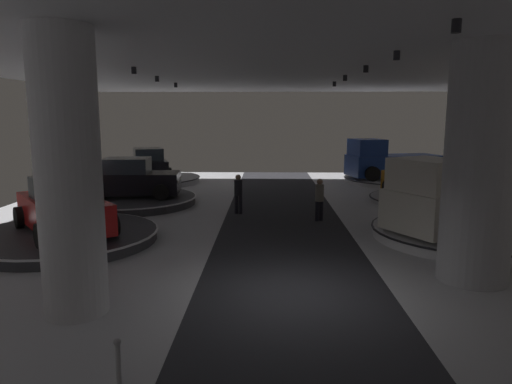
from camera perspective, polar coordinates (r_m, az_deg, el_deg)
ground at (r=10.29m, az=4.64°, el=-12.75°), size 24.00×44.00×0.06m
ceiling_with_spotlights at (r=9.68m, az=5.10°, el=19.48°), size 24.00×44.00×0.39m
column_left at (r=9.37m, az=-22.41°, el=1.94°), size 1.23×1.23×5.50m
column_right at (r=11.65m, az=26.26°, el=3.02°), size 1.60×1.60×5.50m
display_platform_far_left at (r=20.89m, az=-15.28°, el=-0.97°), size 5.68×5.68×0.36m
display_car_far_left at (r=20.75m, az=-15.48°, el=1.54°), size 4.35×2.52×1.71m
display_platform_mid_right at (r=15.94m, az=24.47°, el=-4.74°), size 5.68×5.68×0.34m
pickup_truck_mid_right at (r=15.47m, az=24.03°, el=-1.00°), size 5.63×4.58×2.30m
display_platform_mid_left at (r=15.32m, az=-22.78°, el=-5.16°), size 5.65×5.65×0.34m
display_car_mid_left at (r=15.10m, az=-22.98°, el=-1.81°), size 4.04×4.40×1.71m
display_platform_deep_left at (r=27.54m, az=-13.26°, el=1.54°), size 5.98×5.98×0.33m
display_car_deep_left at (r=27.40m, az=-13.33°, el=3.42°), size 3.30×4.56×1.71m
display_platform_deep_right at (r=28.20m, az=16.72°, el=1.49°), size 5.68×5.68×0.26m
pickup_truck_deep_right at (r=27.93m, az=16.24°, el=3.61°), size 5.63×3.57×2.30m
display_platform_far_right at (r=22.13m, az=20.57°, el=-0.85°), size 5.08×5.08×0.23m
display_car_far_right at (r=21.98m, az=20.76°, el=1.35°), size 3.56×4.56×1.71m
visitor_walking_near at (r=18.10m, az=-2.24°, el=0.06°), size 0.32×0.32×1.59m
visitor_walking_far at (r=17.04m, az=7.95°, el=-0.62°), size 0.32×0.32×1.59m
stanchion_a at (r=6.78m, az=-16.76°, el=-21.98°), size 0.28×0.28×1.01m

